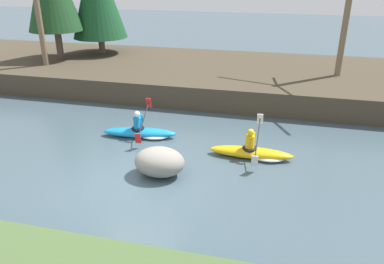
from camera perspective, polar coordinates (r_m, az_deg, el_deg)
name	(u,v)px	position (r m, az deg, el deg)	size (l,w,h in m)	color
ground_plane	(131,183)	(11.07, -9.26, -7.65)	(90.00, 90.00, 0.00)	#425660
riverbank_far	(204,75)	(19.91, 1.90, 8.68)	(44.00, 8.09, 1.05)	#473D2D
bare_tree_mid_upstream	(350,0)	(18.64, 22.88, 18.03)	(3.91, 3.87, 7.13)	#7A664C
kayaker_lead	(255,152)	(12.37, 9.50, -3.06)	(2.77, 2.06, 1.20)	yellow
kayaker_middle	(143,132)	(13.80, -7.54, 0.00)	(2.80, 2.07, 1.20)	#1993D6
boulder_midstream	(160,162)	(11.18, -4.97, -4.56)	(1.52, 1.19, 0.86)	gray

